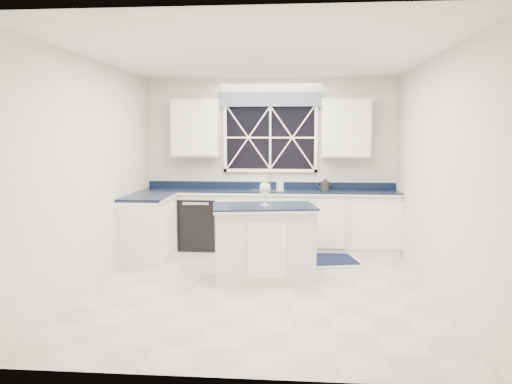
# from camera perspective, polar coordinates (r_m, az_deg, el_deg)

# --- Properties ---
(ground) EXTENTS (4.50, 4.50, 0.00)m
(ground) POSITION_cam_1_polar(r_m,az_deg,el_deg) (6.07, 0.41, -10.75)
(ground) COLOR #A3A39F
(ground) RESTS_ON ground
(back_wall) EXTENTS (4.00, 0.10, 2.70)m
(back_wall) POSITION_cam_1_polar(r_m,az_deg,el_deg) (8.05, 1.64, 3.38)
(back_wall) COLOR beige
(back_wall) RESTS_ON ground
(base_cabinets) EXTENTS (3.99, 1.60, 0.90)m
(base_cabinets) POSITION_cam_1_polar(r_m,az_deg,el_deg) (7.72, -1.03, -3.50)
(base_cabinets) COLOR silver
(base_cabinets) RESTS_ON ground
(countertop) EXTENTS (3.98, 0.64, 0.04)m
(countertop) POSITION_cam_1_polar(r_m,az_deg,el_deg) (7.78, 1.51, 0.09)
(countertop) COLOR black
(countertop) RESTS_ON base_cabinets
(dishwasher) EXTENTS (0.60, 0.58, 0.82)m
(dishwasher) POSITION_cam_1_polar(r_m,az_deg,el_deg) (8.00, -6.41, -3.47)
(dishwasher) COLOR black
(dishwasher) RESTS_ON ground
(window) EXTENTS (1.65, 0.09, 1.26)m
(window) POSITION_cam_1_polar(r_m,az_deg,el_deg) (7.98, 1.64, 6.80)
(window) COLOR black
(window) RESTS_ON ground
(upper_cabinets) EXTENTS (3.10, 0.34, 0.90)m
(upper_cabinets) POSITION_cam_1_polar(r_m,az_deg,el_deg) (7.86, 1.59, 7.31)
(upper_cabinets) COLOR silver
(upper_cabinets) RESTS_ON ground
(faucet) EXTENTS (0.05, 0.20, 0.30)m
(faucet) POSITION_cam_1_polar(r_m,az_deg,el_deg) (7.96, 1.60, 1.53)
(faucet) COLOR #BCBCBE
(faucet) RESTS_ON countertop
(island) EXTENTS (1.36, 0.95, 0.94)m
(island) POSITION_cam_1_polar(r_m,az_deg,el_deg) (6.26, 0.90, -5.75)
(island) COLOR silver
(island) RESTS_ON ground
(rug) EXTENTS (1.58, 1.15, 0.02)m
(rug) POSITION_cam_1_polar(r_m,az_deg,el_deg) (7.27, 6.22, -7.74)
(rug) COLOR #BBBBB6
(rug) RESTS_ON ground
(kettle) EXTENTS (0.25, 0.18, 0.18)m
(kettle) POSITION_cam_1_polar(r_m,az_deg,el_deg) (7.90, 7.90, 0.86)
(kettle) COLOR #2C2C2E
(kettle) RESTS_ON countertop
(wine_glass) EXTENTS (0.13, 0.13, 0.30)m
(wine_glass) POSITION_cam_1_polar(r_m,az_deg,el_deg) (6.14, 1.01, 0.36)
(wine_glass) COLOR silver
(wine_glass) RESTS_ON island
(soap_bottle) EXTENTS (0.12, 0.12, 0.20)m
(soap_bottle) POSITION_cam_1_polar(r_m,az_deg,el_deg) (7.87, 2.75, 1.02)
(soap_bottle) COLOR silver
(soap_bottle) RESTS_ON countertop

